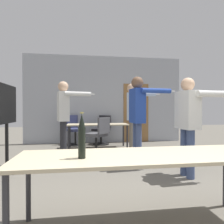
{
  "coord_description": "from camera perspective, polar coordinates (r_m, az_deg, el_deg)",
  "views": [
    {
      "loc": [
        -0.74,
        -1.5,
        1.16
      ],
      "look_at": [
        -0.19,
        2.35,
        1.1
      ],
      "focal_mm": 32.0,
      "sensor_mm": 36.0,
      "label": 1
    }
  ],
  "objects": [
    {
      "name": "back_wall",
      "position": [
        6.97,
        -1.79,
        3.5
      ],
      "size": [
        5.44,
        0.12,
        2.99
      ],
      "color": "#A3A8B2",
      "rests_on": "ground_plane"
    },
    {
      "name": "conference_table_near",
      "position": [
        1.99,
        8.48,
        -13.52
      ],
      "size": [
        2.36,
        0.72,
        0.72
      ],
      "color": "#C6B793",
      "rests_on": "ground_plane"
    },
    {
      "name": "conference_table_far",
      "position": [
        5.87,
        -4.09,
        -4.14
      ],
      "size": [
        1.77,
        0.68,
        0.72
      ],
      "color": "#C6B793",
      "rests_on": "ground_plane"
    },
    {
      "name": "tv_screen",
      "position": [
        4.22,
        -27.92,
        -1.76
      ],
      "size": [
        0.44,
        0.95,
        1.62
      ],
      "rotation": [
        0.0,
        0.0,
        1.57
      ],
      "color": "black",
      "rests_on": "ground_plane"
    },
    {
      "name": "person_near_casual",
      "position": [
        4.06,
        7.42,
        0.25
      ],
      "size": [
        0.84,
        0.58,
        1.81
      ],
      "rotation": [
        0.0,
        0.0,
        -1.47
      ],
      "color": "#3D4C75",
      "rests_on": "ground_plane"
    },
    {
      "name": "person_left_plaid",
      "position": [
        4.82,
        -13.59,
        0.14
      ],
      "size": [
        0.89,
        0.62,
        1.81
      ],
      "rotation": [
        0.0,
        0.0,
        -1.36
      ],
      "color": "#28282D",
      "rests_on": "ground_plane"
    },
    {
      "name": "person_far_watching",
      "position": [
        5.12,
        5.88,
        0.37
      ],
      "size": [
        0.74,
        0.75,
        1.81
      ],
      "rotation": [
        0.0,
        0.0,
        -1.91
      ],
      "color": "slate",
      "rests_on": "ground_plane"
    },
    {
      "name": "person_center_tall",
      "position": [
        3.64,
        20.96,
        -1.4
      ],
      "size": [
        0.8,
        0.64,
        1.69
      ],
      "rotation": [
        0.0,
        0.0,
        -1.5
      ],
      "color": "#3D4C75",
      "rests_on": "ground_plane"
    },
    {
      "name": "office_chair_far_right",
      "position": [
        6.63,
        -2.81,
        -5.32
      ],
      "size": [
        0.67,
        0.69,
        0.94
      ],
      "rotation": [
        0.0,
        0.0,
        2.5
      ],
      "color": "black",
      "rests_on": "ground_plane"
    },
    {
      "name": "office_chair_near_pushed",
      "position": [
        5.24,
        -3.9,
        -6.94
      ],
      "size": [
        0.69,
        0.68,
        0.95
      ],
      "rotation": [
        0.0,
        0.0,
        0.8
      ],
      "color": "black",
      "rests_on": "ground_plane"
    },
    {
      "name": "office_chair_mid_tucked",
      "position": [
        6.58,
        -10.76,
        -5.3
      ],
      "size": [
        0.65,
        0.68,
        0.96
      ],
      "rotation": [
        0.0,
        0.0,
        3.68
      ],
      "color": "black",
      "rests_on": "ground_plane"
    },
    {
      "name": "beer_bottle",
      "position": [
        1.79,
        -8.62,
        -6.98
      ],
      "size": [
        0.07,
        0.07,
        0.41
      ],
      "color": "black",
      "rests_on": "conference_table_near"
    }
  ]
}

